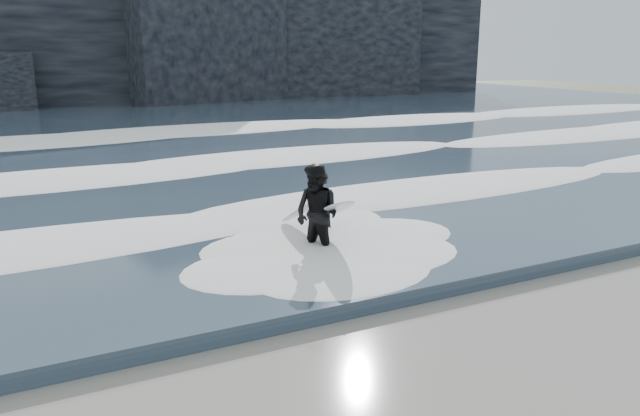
# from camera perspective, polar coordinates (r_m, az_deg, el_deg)

# --- Properties ---
(ground) EXTENTS (120.00, 120.00, 0.00)m
(ground) POSITION_cam_1_polar(r_m,az_deg,el_deg) (8.40, 16.46, -16.83)
(ground) COLOR olive
(ground) RESTS_ON ground
(sea) EXTENTS (90.00, 52.00, 0.30)m
(sea) POSITION_cam_1_polar(r_m,az_deg,el_deg) (34.72, -18.33, 6.89)
(sea) COLOR #2B3A4B
(sea) RESTS_ON ground
(headland) EXTENTS (70.00, 9.00, 10.00)m
(headland) POSITION_cam_1_polar(r_m,az_deg,el_deg) (51.35, -21.86, 14.26)
(headland) COLOR black
(headland) RESTS_ON ground
(foam_near) EXTENTS (60.00, 3.20, 0.20)m
(foam_near) POSITION_cam_1_polar(r_m,az_deg,el_deg) (15.49, -6.65, -0.15)
(foam_near) COLOR white
(foam_near) RESTS_ON sea
(foam_mid) EXTENTS (60.00, 4.00, 0.24)m
(foam_mid) POSITION_cam_1_polar(r_m,az_deg,el_deg) (22.04, -13.04, 3.99)
(foam_mid) COLOR white
(foam_mid) RESTS_ON sea
(foam_far) EXTENTS (60.00, 4.80, 0.30)m
(foam_far) POSITION_cam_1_polar(r_m,az_deg,el_deg) (30.76, -17.19, 6.66)
(foam_far) COLOR white
(foam_far) RESTS_ON sea
(surfer_left) EXTENTS (1.07, 1.77, 1.66)m
(surfer_left) POSITION_cam_1_polar(r_m,az_deg,el_deg) (13.76, -0.05, -0.05)
(surfer_left) COLOR black
(surfer_left) RESTS_ON ground
(surfer_right) EXTENTS (1.49, 2.12, 2.05)m
(surfer_right) POSITION_cam_1_polar(r_m,az_deg,el_deg) (12.54, -0.14, -0.57)
(surfer_right) COLOR black
(surfer_right) RESTS_ON ground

